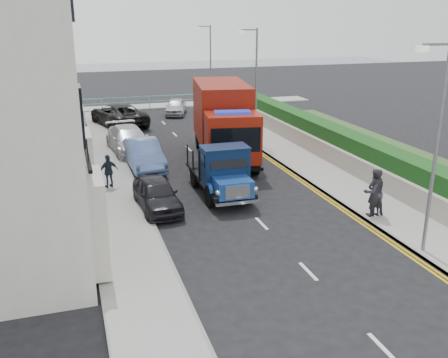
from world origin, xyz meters
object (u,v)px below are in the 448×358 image
bedford_lorry (224,175)px  pedestrian_east_near (375,193)px  parked_car_front (157,194)px  lamp_far (209,65)px  red_lorry (223,120)px  lamp_mid (254,80)px  lamp_near (435,139)px

bedford_lorry → pedestrian_east_near: size_ratio=2.59×
bedford_lorry → parked_car_front: bedford_lorry is taller
bedford_lorry → lamp_far: bearing=76.9°
bedford_lorry → parked_car_front: bearing=-171.8°
red_lorry → parked_car_front: bearing=-117.7°
bedford_lorry → parked_car_front: 3.10m
lamp_mid → lamp_far: bearing=90.0°
lamp_mid → red_lorry: (-2.81, -2.69, -1.79)m
lamp_near → bedford_lorry: (-4.73, 7.14, -2.91)m
lamp_far → parked_car_front: (-7.78, -19.25, -3.34)m
lamp_mid → bedford_lorry: (-4.73, -8.86, -2.91)m
lamp_near → red_lorry: size_ratio=0.85×
red_lorry → bedford_lorry: bearing=-97.9°
lamp_mid → lamp_far: same height
lamp_near → red_lorry: lamp_near is taller
pedestrian_east_near → bedford_lorry: bearing=-47.6°
lamp_far → pedestrian_east_near: lamp_far is taller
parked_car_front → pedestrian_east_near: (8.00, -3.63, 0.44)m
lamp_mid → red_lorry: 4.28m
lamp_mid → parked_car_front: 12.54m
red_lorry → pedestrian_east_near: size_ratio=4.21×
lamp_mid → pedestrian_east_near: (0.22, -12.88, -2.90)m
parked_car_front → pedestrian_east_near: bearing=-27.4°
lamp_far → parked_car_front: 21.03m
lamp_far → bedford_lorry: lamp_far is taller
red_lorry → pedestrian_east_near: red_lorry is taller
lamp_near → lamp_far: (0.00, 26.00, 0.00)m
bedford_lorry → red_lorry: size_ratio=0.61×
bedford_lorry → pedestrian_east_near: bedford_lorry is taller
lamp_far → bedford_lorry: size_ratio=1.38×
parked_car_front → pedestrian_east_near: pedestrian_east_near is taller
parked_car_front → pedestrian_east_near: size_ratio=1.97×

